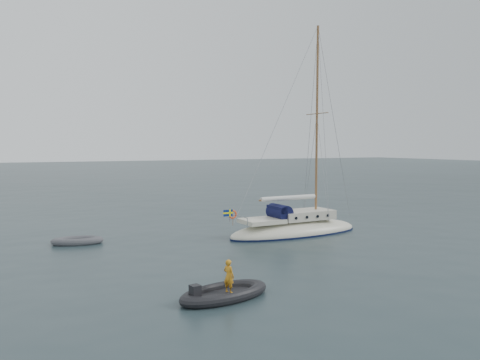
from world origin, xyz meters
name	(u,v)px	position (x,y,z in m)	size (l,w,h in m)	color
ground	(244,236)	(0.00, 0.00, 0.00)	(300.00, 300.00, 0.00)	black
sailboat	(295,218)	(3.18, -1.02, 1.06)	(9.80, 2.93, 13.95)	beige
dinghy	(77,241)	(-9.76, 2.04, 0.18)	(2.93, 1.32, 0.42)	#515257
rib	(224,292)	(-6.13, -10.52, 0.23)	(3.78, 1.72, 1.46)	black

